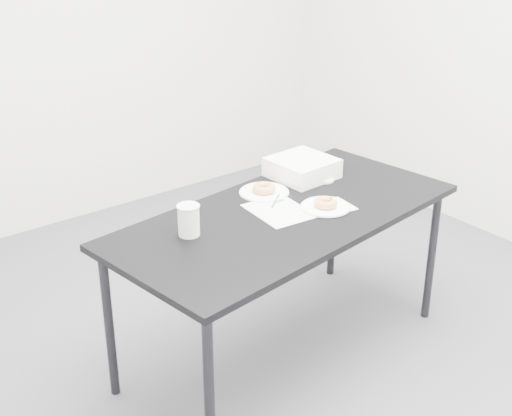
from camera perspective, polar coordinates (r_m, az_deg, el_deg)
floor at (r=3.64m, az=0.45°, el=-11.09°), size 4.00×4.00×0.00m
wall_back at (r=4.75m, az=-15.15°, el=14.41°), size 4.00×0.02×2.70m
table at (r=3.26m, az=2.34°, el=-1.29°), size 1.75×0.98×0.76m
scorecard at (r=3.25m, az=1.87°, el=-0.22°), size 0.26×0.32×0.00m
logo_patch at (r=3.36m, az=1.68°, el=0.68°), size 0.05×0.05×0.00m
pen at (r=3.33m, az=1.58°, el=0.58°), size 0.12×0.09×0.01m
napkin at (r=3.31m, az=6.28°, el=0.12°), size 0.18×0.18×0.00m
plate_near at (r=3.29m, az=5.58°, el=0.09°), size 0.23×0.23×0.01m
donut_near at (r=3.28m, az=5.59°, el=0.42°), size 0.13×0.13×0.04m
plate_far at (r=3.44m, az=0.65°, el=1.27°), size 0.24×0.24×0.01m
donut_far at (r=3.43m, az=0.65°, el=1.61°), size 0.15×0.15×0.04m
coffee_cup at (r=3.01m, az=-5.41°, el=-0.97°), size 0.09×0.09×0.14m
cup_lid at (r=3.59m, az=5.49°, el=2.28°), size 0.10×0.10×0.01m
bakery_box at (r=3.62m, az=3.70°, el=3.24°), size 0.31×0.31×0.10m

